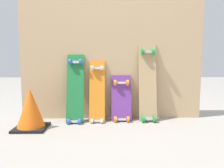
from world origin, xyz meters
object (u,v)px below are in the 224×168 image
Objects in this scene: skateboard_natural at (148,85)px; traffic_cone at (31,109)px; skateboard_purple at (121,101)px; skateboard_green at (75,91)px; skateboard_orange at (97,94)px.

skateboard_natural reaches higher than traffic_cone.
skateboard_purple is 0.34m from skateboard_natural.
skateboard_natural reaches higher than skateboard_purple.
skateboard_green is at bearing -178.08° from skateboard_natural.
skateboard_green is 0.51m from skateboard_purple.
skateboard_purple is at bearing 3.25° from skateboard_green.
skateboard_purple is at bearing 179.63° from skateboard_natural.
skateboard_natural is 2.26× the size of traffic_cone.
traffic_cone is at bearing -157.32° from skateboard_orange.
skateboard_green is 1.09× the size of skateboard_orange.
skateboard_orange is at bearing 2.96° from skateboard_green.
skateboard_orange is 0.81× the size of skateboard_natural.
skateboard_green is 0.49m from traffic_cone.
skateboard_orange is 0.56m from skateboard_natural.
skateboard_purple is 1.42× the size of traffic_cone.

